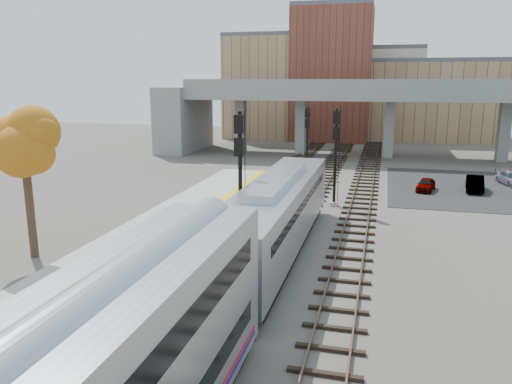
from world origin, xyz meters
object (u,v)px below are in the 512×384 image
at_px(tree, 23,142).
at_px(car_b, 475,184).
at_px(car_c, 511,179).
at_px(signal_mast_near, 240,181).
at_px(locomotive, 277,214).
at_px(signal_mast_mid, 335,158).
at_px(signal_mast_far, 307,141).
at_px(car_a, 426,184).

height_order(tree, car_b, tree).
bearing_deg(car_c, signal_mast_near, -142.32).
xyz_separation_m(locomotive, car_b, (13.25, 19.63, -1.59)).
height_order(signal_mast_mid, signal_mast_far, signal_mast_mid).
distance_m(locomotive, car_a, 20.96).
bearing_deg(car_b, car_a, -161.12).
bearing_deg(signal_mast_mid, locomotive, -99.81).
bearing_deg(signal_mast_far, tree, -110.44).
bearing_deg(car_a, tree, -120.71).
xyz_separation_m(locomotive, car_c, (16.95, 23.34, -1.67)).
relative_size(signal_mast_near, signal_mast_far, 1.15).
height_order(signal_mast_far, tree, tree).
height_order(locomotive, tree, tree).
xyz_separation_m(locomotive, signal_mast_far, (-2.10, 24.48, 1.03)).
bearing_deg(car_b, tree, -131.01).
relative_size(signal_mast_mid, tree, 0.87).
xyz_separation_m(car_b, car_c, (3.69, 3.71, -0.08)).
height_order(signal_mast_near, signal_mast_mid, signal_mast_near).
distance_m(signal_mast_near, car_c, 30.25).
bearing_deg(signal_mast_near, signal_mast_mid, 70.34).
relative_size(signal_mast_mid, signal_mast_far, 1.09).
bearing_deg(signal_mast_near, locomotive, -2.37).
distance_m(tree, car_b, 35.36).
xyz_separation_m(signal_mast_mid, signal_mast_far, (-4.10, 12.92, -0.40)).
bearing_deg(tree, locomotive, 16.68).
bearing_deg(signal_mast_far, locomotive, -85.10).
relative_size(signal_mast_near, car_a, 2.41).
distance_m(signal_mast_mid, car_c, 19.28).
height_order(signal_mast_near, tree, tree).
relative_size(locomotive, signal_mast_mid, 2.59).
height_order(signal_mast_far, car_c, signal_mast_far).
xyz_separation_m(signal_mast_far, car_a, (11.29, -5.72, -2.71)).
relative_size(signal_mast_mid, car_c, 1.87).
relative_size(tree, car_c, 2.15).
bearing_deg(locomotive, signal_mast_mid, 80.19).
xyz_separation_m(signal_mast_near, car_c, (19.05, 23.25, -3.37)).
xyz_separation_m(locomotive, car_a, (9.19, 18.77, -1.69)).
bearing_deg(tree, car_b, 42.13).
relative_size(signal_mast_mid, car_b, 1.86).
bearing_deg(signal_mast_mid, car_c, 38.24).
height_order(signal_mast_mid, car_a, signal_mast_mid).
relative_size(signal_mast_far, car_b, 1.71).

